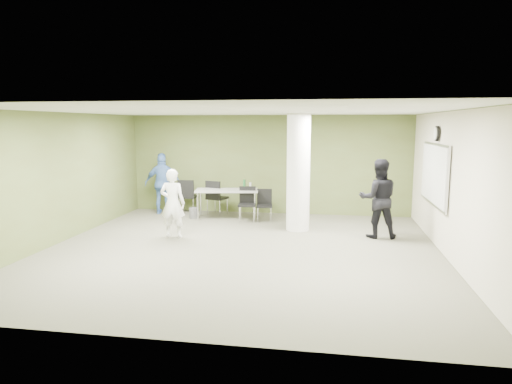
% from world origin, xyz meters
% --- Properties ---
extents(floor, '(8.00, 8.00, 0.00)m').
position_xyz_m(floor, '(0.00, 0.00, 0.00)').
color(floor, '#4D4D3D').
rests_on(floor, ground).
extents(ceiling, '(8.00, 8.00, 0.00)m').
position_xyz_m(ceiling, '(0.00, 0.00, 2.80)').
color(ceiling, white).
rests_on(ceiling, wall_back).
extents(wall_back, '(8.00, 2.80, 0.02)m').
position_xyz_m(wall_back, '(0.00, 4.00, 1.40)').
color(wall_back, '#505829').
rests_on(wall_back, floor).
extents(wall_left, '(0.02, 8.00, 2.80)m').
position_xyz_m(wall_left, '(-4.00, 0.00, 1.40)').
color(wall_left, '#505829').
rests_on(wall_left, floor).
extents(wall_right_cream, '(0.02, 8.00, 2.80)m').
position_xyz_m(wall_right_cream, '(4.00, 0.00, 1.40)').
color(wall_right_cream, beige).
rests_on(wall_right_cream, floor).
extents(column, '(0.56, 0.56, 2.80)m').
position_xyz_m(column, '(1.00, 2.00, 1.40)').
color(column, silver).
rests_on(column, floor).
extents(whiteboard, '(0.05, 2.30, 1.30)m').
position_xyz_m(whiteboard, '(3.92, 1.20, 1.50)').
color(whiteboard, silver).
rests_on(whiteboard, wall_right_cream).
extents(wall_clock, '(0.06, 0.32, 0.32)m').
position_xyz_m(wall_clock, '(3.92, 1.20, 2.35)').
color(wall_clock, black).
rests_on(wall_clock, wall_right_cream).
extents(folding_table, '(1.77, 0.99, 1.05)m').
position_xyz_m(folding_table, '(-0.98, 3.03, 0.75)').
color(folding_table, gray).
rests_on(folding_table, floor).
extents(wastebasket, '(0.25, 0.25, 0.29)m').
position_xyz_m(wastebasket, '(-1.90, 2.91, 0.14)').
color(wastebasket, '#4C4C4C').
rests_on(wastebasket, floor).
extents(chair_back_left, '(0.50, 0.50, 0.98)m').
position_xyz_m(chair_back_left, '(-2.28, 3.56, 0.57)').
color(chair_back_left, black).
rests_on(chair_back_left, floor).
extents(chair_back_right, '(0.62, 0.62, 0.99)m').
position_xyz_m(chair_back_right, '(-1.41, 3.39, 0.58)').
color(chair_back_right, black).
rests_on(chair_back_right, floor).
extents(chair_table_left, '(0.50, 0.50, 0.91)m').
position_xyz_m(chair_table_left, '(-0.40, 2.82, 0.53)').
color(chair_table_left, black).
rests_on(chair_table_left, floor).
extents(chair_table_right, '(0.47, 0.47, 0.84)m').
position_xyz_m(chair_table_right, '(0.05, 2.93, 0.48)').
color(chair_table_right, black).
rests_on(chair_table_right, floor).
extents(woman_white, '(0.57, 0.38, 1.56)m').
position_xyz_m(woman_white, '(-1.74, 0.82, 0.78)').
color(woman_white, white).
rests_on(woman_white, floor).
extents(man_black, '(0.91, 0.73, 1.78)m').
position_xyz_m(man_black, '(2.83, 1.54, 0.89)').
color(man_black, black).
rests_on(man_black, floor).
extents(man_blue, '(1.09, 0.64, 1.74)m').
position_xyz_m(man_blue, '(-2.94, 3.40, 0.87)').
color(man_blue, '#466EAF').
rests_on(man_blue, floor).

